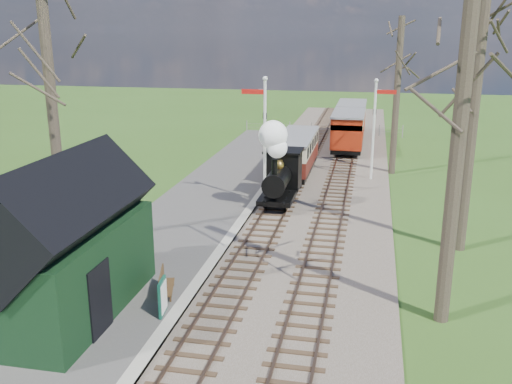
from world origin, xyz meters
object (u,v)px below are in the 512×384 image
Objects in this scene: station_shed at (65,246)px; semaphore_far at (375,122)px; semaphore_near at (263,132)px; sign_board at (163,297)px; coach at (296,152)px; locomotive at (279,167)px; red_carriage_a at (348,131)px; person at (89,319)px; bench at (164,283)px; red_carriage_b at (351,119)px.

station_shed is 20.01m from semaphore_far.
station_shed is at bearing -106.38° from semaphore_near.
coach is at bearing 85.12° from sign_board.
locomotive is 13.49m from red_carriage_a.
red_carriage_a is at bearing 80.64° from sign_board.
station_shed is at bearing 51.76° from person.
semaphore_far reaches higher than bench.
station_shed reaches higher than person.
semaphore_far is at bearing -12.85° from person.
semaphore_far is at bearing 71.51° from sign_board.
semaphore_near is 19.28m from red_carriage_b.
locomotive is 10.78m from bench.
coach is (-4.37, 0.20, -1.92)m from semaphore_far.
red_carriage_b is (6.90, 30.87, -0.71)m from station_shed.
sign_board is at bearing -93.71° from semaphore_near.
coach is 6.17× the size of sign_board.
station_shed is 31.64m from red_carriage_b.
sign_board is 2.27m from person.
semaphore_near is at bearing 86.29° from sign_board.
station_shed reaches higher than coach.
red_carriage_a reaches higher than person.
semaphore_far is 4.15× the size of bench.
station_shed is at bearing -103.29° from coach.
station_shed is 26.30m from red_carriage_a.
locomotive is 0.78× the size of red_carriage_b.
red_carriage_a is (3.37, 13.37, -2.06)m from semaphore_near.
locomotive is at bearing -126.80° from semaphore_far.
red_carriage_a is 27.36m from person.
sign_board is (-1.52, -17.84, -0.69)m from coach.
station_shed is 5.80× the size of sign_board.
station_shed is at bearing -109.44° from locomotive.
red_carriage_a is at bearing 78.83° from locomotive.
semaphore_near is 10.89m from bench.
sign_board is at bearing 7.43° from station_shed.
sign_board is 0.89× the size of person.
sign_board is 0.79× the size of bench.
bench is (-4.56, -23.74, -1.00)m from red_carriage_a.
coach is at bearing -109.93° from red_carriage_a.
semaphore_near is (3.53, 12.00, 1.35)m from station_shed.
coach reaches higher than bench.
sign_board is (-4.12, -25.01, -0.81)m from red_carriage_a.
red_carriage_a is 4.92× the size of sign_board.
person is at bearing -99.73° from red_carriage_b.
person is at bearing -99.18° from semaphore_near.
station_shed is 1.50× the size of locomotive.
locomotive is at bearing 79.50° from bench.
coach reaches higher than person.
coach is 4.86× the size of bench.
station_shed is 1.10× the size of semaphore_far.
red_carriage_b is (2.60, 12.67, 0.13)m from coach.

